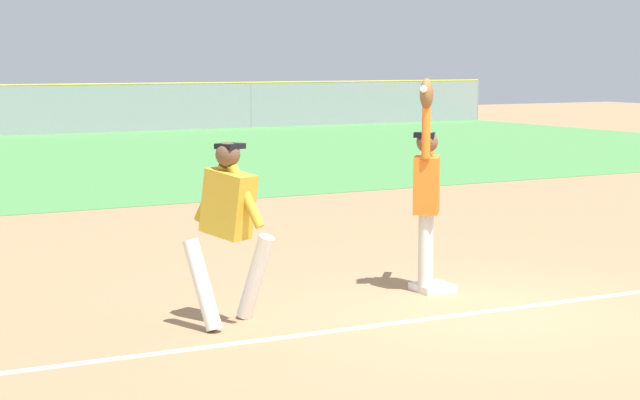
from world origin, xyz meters
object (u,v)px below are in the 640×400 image
baseball (424,89)px  fielder (426,188)px  first_base (433,287)px  parked_car_silver (152,108)px  runner (229,220)px

baseball → fielder: bearing=48.2°
first_base → baseball: 2.16m
first_base → baseball: bearing=-143.9°
first_base → baseball: baseball is taller
parked_car_silver → first_base: bearing=-106.2°
baseball → parked_car_silver: size_ratio=0.02×
first_base → fielder: fielder is taller
fielder → parked_car_silver: (7.48, 29.07, -0.45)m
parked_car_silver → baseball: bearing=-106.6°
runner → baseball: (2.23, 0.10, 1.18)m
first_base → fielder: 1.08m
baseball → parked_car_silver: 30.35m
fielder → first_base: bearing=-169.1°
runner → parked_car_silver: (9.93, 29.43, -0.32)m
runner → parked_car_silver: size_ratio=0.39×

